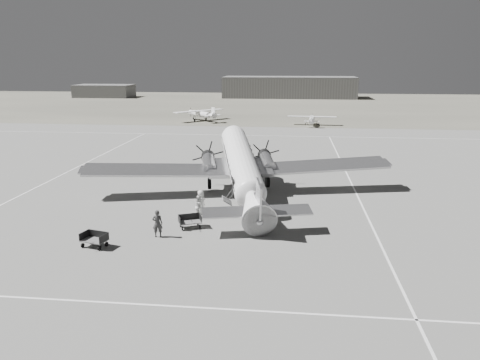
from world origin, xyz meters
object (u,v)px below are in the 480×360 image
object	(u,v)px
light_plane_left	(201,115)
ramp_agent	(199,206)
dc3_airliner	(243,169)
ground_crew	(157,223)
baggage_cart_near	(190,222)
shed_secondary	(104,91)
baggage_cart_far	(94,240)
light_plane_right	(312,120)
passenger	(201,202)
hangar_main	(289,87)

from	to	relation	value
light_plane_left	ramp_agent	distance (m)	59.21
dc3_airliner	ground_crew	xyz separation A→B (m)	(-4.82, -9.64, -1.71)
baggage_cart_near	ground_crew	bearing A→B (deg)	-155.89
shed_secondary	baggage_cart_far	size ratio (longest dim) A/B	10.62
light_plane_right	baggage_cart_near	bearing A→B (deg)	-98.02
passenger	baggage_cart_far	bearing A→B (deg)	152.94
hangar_main	passenger	xyz separation A→B (m)	(-5.92, -119.83, -2.33)
hangar_main	dc3_airliner	distance (m)	115.35
shed_secondary	light_plane_right	world-z (taller)	shed_secondary
light_plane_left	light_plane_right	distance (m)	22.13
light_plane_right	ground_crew	distance (m)	59.61
light_plane_left	passenger	xyz separation A→B (m)	(11.05, -57.38, -0.20)
light_plane_left	shed_secondary	bearing A→B (deg)	81.45
dc3_airliner	ground_crew	world-z (taller)	dc3_airliner
baggage_cart_near	ground_crew	world-z (taller)	ground_crew
dc3_airliner	baggage_cart_near	size ratio (longest dim) A/B	16.83
dc3_airliner	baggage_cart_near	distance (m)	8.52
light_plane_right	ground_crew	bearing A→B (deg)	-99.38
ground_crew	passenger	bearing A→B (deg)	-121.60
ground_crew	shed_secondary	bearing A→B (deg)	-76.67
light_plane_right	ground_crew	size ratio (longest dim) A/B	4.73
baggage_cart_far	shed_secondary	bearing A→B (deg)	126.17
baggage_cart_near	baggage_cart_far	distance (m)	6.82
dc3_airliner	light_plane_right	bearing A→B (deg)	67.86
baggage_cart_near	hangar_main	bearing A→B (deg)	63.83
light_plane_left	ground_crew	size ratio (longest dim) A/B	5.86
ground_crew	ramp_agent	world-z (taller)	ground_crew
baggage_cart_near	ground_crew	distance (m)	2.73
light_plane_left	ramp_agent	size ratio (longest dim) A/B	6.41
light_plane_right	baggage_cart_near	world-z (taller)	light_plane_right
baggage_cart_far	passenger	size ratio (longest dim) A/B	0.88
light_plane_left	passenger	world-z (taller)	light_plane_left
baggage_cart_near	passenger	world-z (taller)	passenger
passenger	ground_crew	bearing A→B (deg)	168.87
passenger	baggage_cart_near	bearing A→B (deg)	-173.30
light_plane_left	light_plane_right	world-z (taller)	light_plane_left
shed_secondary	ramp_agent	world-z (taller)	shed_secondary
shed_secondary	dc3_airliner	xyz separation A→B (m)	(56.89, -110.31, 0.67)
shed_secondary	dc3_airliner	size ratio (longest dim) A/B	0.64
light_plane_right	baggage_cart_far	xyz separation A→B (m)	(-16.27, -60.44, -0.47)
ground_crew	baggage_cart_near	bearing A→B (deg)	-142.69
dc3_airliner	baggage_cart_far	size ratio (longest dim) A/B	16.56
ramp_agent	light_plane_left	bearing A→B (deg)	-3.23
dc3_airliner	ramp_agent	world-z (taller)	dc3_airliner
ground_crew	ramp_agent	bearing A→B (deg)	-125.34
ground_crew	light_plane_right	bearing A→B (deg)	-112.42
hangar_main	shed_secondary	world-z (taller)	hangar_main
shed_secondary	light_plane_left	xyz separation A→B (m)	(43.04, -57.44, -0.83)
hangar_main	light_plane_left	distance (m)	64.74
shed_secondary	passenger	world-z (taller)	shed_secondary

